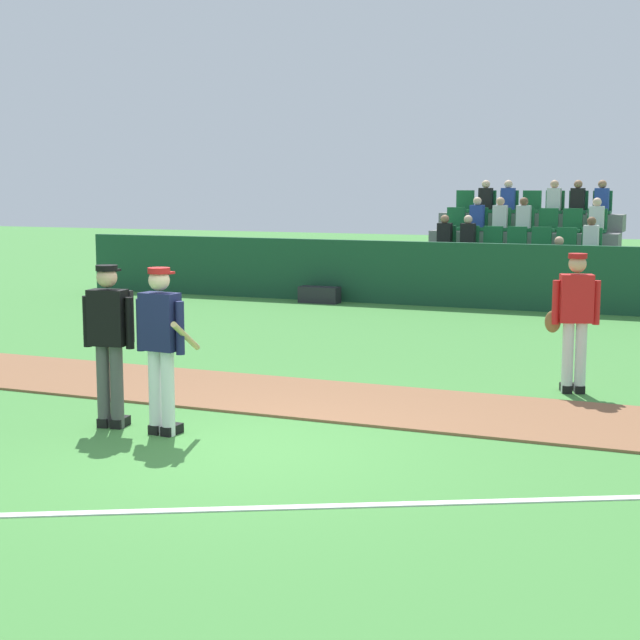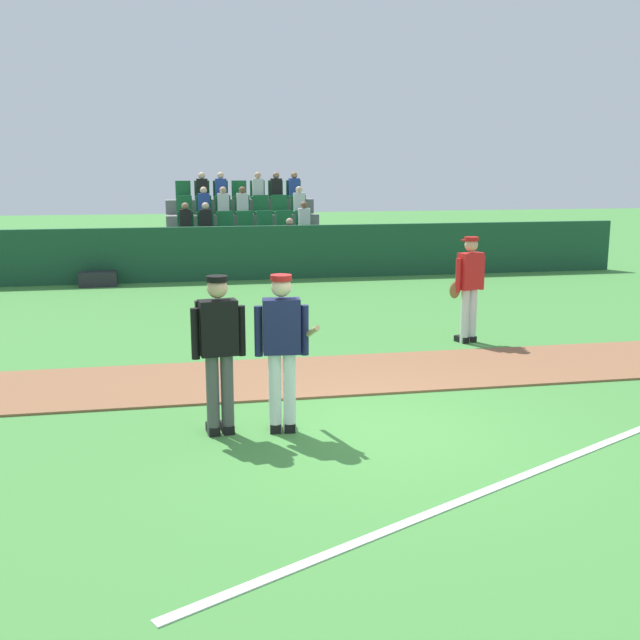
% 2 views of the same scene
% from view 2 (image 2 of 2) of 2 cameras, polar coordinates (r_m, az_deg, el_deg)
% --- Properties ---
extents(ground_plane, '(80.00, 80.00, 0.00)m').
position_cam_2_polar(ground_plane, '(8.66, 3.83, -8.26)').
color(ground_plane, '#42843A').
extents(infield_dirt_path, '(28.00, 2.05, 0.03)m').
position_cam_2_polar(infield_dirt_path, '(10.84, 0.62, -4.08)').
color(infield_dirt_path, brown).
rests_on(infield_dirt_path, ground).
extents(dugout_fence, '(20.00, 0.16, 1.38)m').
position_cam_2_polar(dugout_fence, '(19.94, -4.95, 4.97)').
color(dugout_fence, '#19472D').
rests_on(dugout_fence, ground).
extents(stadium_bleachers, '(4.45, 3.80, 2.70)m').
position_cam_2_polar(stadium_bleachers, '(22.22, -5.59, 5.85)').
color(stadium_bleachers, slate).
rests_on(stadium_bleachers, ground).
extents(batter_navy_jersey, '(0.67, 0.79, 1.76)m').
position_cam_2_polar(batter_navy_jersey, '(8.39, -2.80, -2.00)').
color(batter_navy_jersey, white).
rests_on(batter_navy_jersey, ground).
extents(umpire_home_plate, '(0.59, 0.34, 1.76)m').
position_cam_2_polar(umpire_home_plate, '(8.38, -7.52, -1.88)').
color(umpire_home_plate, '#4C4C4C').
rests_on(umpire_home_plate, ground).
extents(runner_red_jersey, '(0.67, 0.39, 1.76)m').
position_cam_2_polar(runner_red_jersey, '(12.92, 10.94, 2.53)').
color(runner_red_jersey, silver).
rests_on(runner_red_jersey, ground).
extents(equipment_bag, '(0.90, 0.36, 0.36)m').
position_cam_2_polar(equipment_bag, '(19.51, -16.09, 2.92)').
color(equipment_bag, '#232328').
rests_on(equipment_bag, ground).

